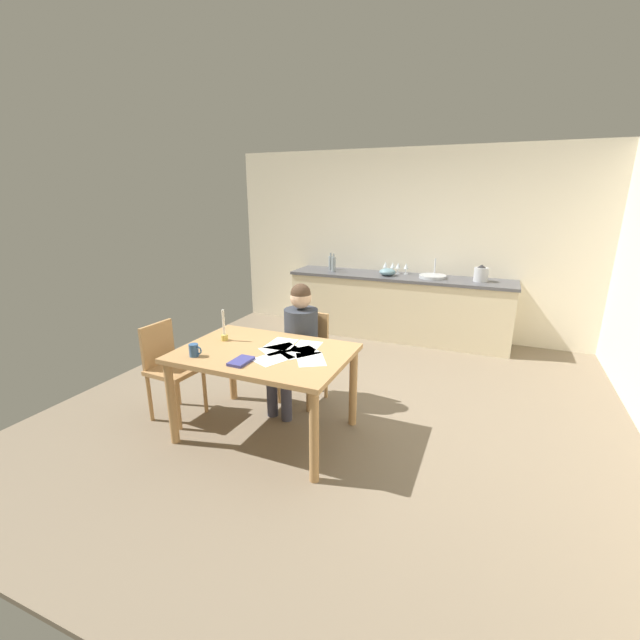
% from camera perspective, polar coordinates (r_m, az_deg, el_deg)
% --- Properties ---
extents(ground_plane, '(5.20, 5.20, 0.04)m').
position_cam_1_polar(ground_plane, '(4.21, 3.16, -11.71)').
color(ground_plane, '#7A6B56').
extents(wall_back, '(5.20, 0.12, 2.60)m').
position_cam_1_polar(wall_back, '(6.25, 11.65, 10.12)').
color(wall_back, silver).
rests_on(wall_back, ground).
extents(kitchen_counter, '(3.08, 0.64, 0.90)m').
position_cam_1_polar(kitchen_counter, '(6.06, 10.48, 1.80)').
color(kitchen_counter, beige).
rests_on(kitchen_counter, ground).
extents(dining_table, '(1.39, 0.97, 0.76)m').
position_cam_1_polar(dining_table, '(3.50, -7.56, -5.70)').
color(dining_table, tan).
rests_on(dining_table, ground).
extents(chair_at_table, '(0.45, 0.45, 0.88)m').
position_cam_1_polar(chair_at_table, '(4.14, -1.95, -4.38)').
color(chair_at_table, tan).
rests_on(chair_at_table, ground).
extents(person_seated, '(0.37, 0.62, 1.19)m').
position_cam_1_polar(person_seated, '(3.96, -3.10, -2.54)').
color(person_seated, '#333842').
rests_on(person_seated, ground).
extents(chair_side_empty, '(0.42, 0.42, 0.88)m').
position_cam_1_polar(chair_side_empty, '(4.05, -19.75, -5.88)').
color(chair_side_empty, tan).
rests_on(chair_side_empty, ground).
extents(coffee_mug, '(0.11, 0.07, 0.10)m').
position_cam_1_polar(coffee_mug, '(3.45, -16.75, -3.95)').
color(coffee_mug, '#33598C').
rests_on(coffee_mug, dining_table).
extents(candlestick, '(0.06, 0.06, 0.28)m').
position_cam_1_polar(candlestick, '(3.74, -12.91, -1.59)').
color(candlestick, gold).
rests_on(candlestick, dining_table).
extents(book_magazine, '(0.13, 0.21, 0.02)m').
position_cam_1_polar(book_magazine, '(3.25, -10.70, -5.53)').
color(book_magazine, '#3B3B83').
rests_on(book_magazine, dining_table).
extents(paper_letter, '(0.34, 0.36, 0.00)m').
position_cam_1_polar(paper_letter, '(3.40, -2.78, -4.43)').
color(paper_letter, white).
rests_on(paper_letter, dining_table).
extents(paper_bill, '(0.24, 0.31, 0.00)m').
position_cam_1_polar(paper_bill, '(3.53, -1.91, -3.63)').
color(paper_bill, white).
rests_on(paper_bill, dining_table).
extents(paper_envelope, '(0.31, 0.36, 0.00)m').
position_cam_1_polar(paper_envelope, '(3.30, -6.40, -5.21)').
color(paper_envelope, white).
rests_on(paper_envelope, dining_table).
extents(paper_receipt, '(0.33, 0.36, 0.00)m').
position_cam_1_polar(paper_receipt, '(3.26, -1.27, -5.37)').
color(paper_receipt, white).
rests_on(paper_receipt, dining_table).
extents(paper_notice, '(0.22, 0.30, 0.00)m').
position_cam_1_polar(paper_notice, '(3.60, -5.34, -3.24)').
color(paper_notice, white).
rests_on(paper_notice, dining_table).
extents(paper_flyer, '(0.34, 0.36, 0.00)m').
position_cam_1_polar(paper_flyer, '(3.49, -5.51, -3.94)').
color(paper_flyer, white).
rests_on(paper_flyer, dining_table).
extents(sink_unit, '(0.36, 0.36, 0.24)m').
position_cam_1_polar(sink_unit, '(5.89, 15.08, 5.77)').
color(sink_unit, '#B2B7BC').
rests_on(sink_unit, kitchen_counter).
extents(bottle_oil, '(0.06, 0.06, 0.25)m').
position_cam_1_polar(bottle_oil, '(6.34, 1.46, 7.84)').
color(bottle_oil, '#8C999E').
rests_on(bottle_oil, kitchen_counter).
extents(bottle_vinegar, '(0.06, 0.06, 0.26)m').
position_cam_1_polar(bottle_vinegar, '(6.13, 1.86, 7.59)').
color(bottle_vinegar, '#8C999E').
rests_on(bottle_vinegar, kitchen_counter).
extents(mixing_bowl, '(0.22, 0.22, 0.10)m').
position_cam_1_polar(mixing_bowl, '(5.93, 9.16, 6.47)').
color(mixing_bowl, '#668C99').
rests_on(mixing_bowl, kitchen_counter).
extents(stovetop_kettle, '(0.18, 0.18, 0.22)m').
position_cam_1_polar(stovetop_kettle, '(5.82, 21.06, 5.86)').
color(stovetop_kettle, '#B7BABF').
rests_on(stovetop_kettle, kitchen_counter).
extents(wine_glass_near_sink, '(0.07, 0.07, 0.15)m').
position_cam_1_polar(wine_glass_near_sink, '(6.08, 11.64, 7.15)').
color(wine_glass_near_sink, silver).
rests_on(wine_glass_near_sink, kitchen_counter).
extents(wine_glass_by_kettle, '(0.07, 0.07, 0.15)m').
position_cam_1_polar(wine_glass_by_kettle, '(6.10, 10.60, 7.24)').
color(wine_glass_by_kettle, silver).
rests_on(wine_glass_by_kettle, kitchen_counter).
extents(wine_glass_back_left, '(0.07, 0.07, 0.15)m').
position_cam_1_polar(wine_glass_back_left, '(6.12, 9.87, 7.31)').
color(wine_glass_back_left, silver).
rests_on(wine_glass_back_left, kitchen_counter).
extents(wine_glass_back_right, '(0.07, 0.07, 0.15)m').
position_cam_1_polar(wine_glass_back_right, '(6.14, 8.90, 7.39)').
color(wine_glass_back_right, silver).
rests_on(wine_glass_back_right, kitchen_counter).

